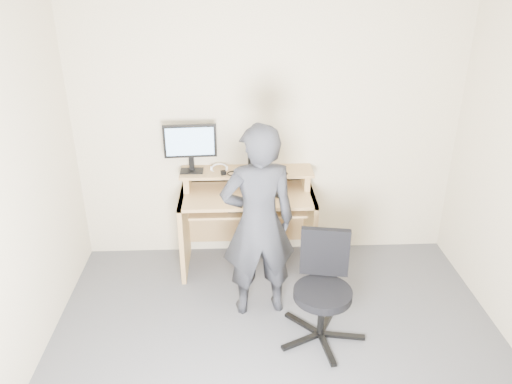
{
  "coord_description": "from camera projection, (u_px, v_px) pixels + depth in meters",
  "views": [
    {
      "loc": [
        -0.3,
        -2.57,
        2.65
      ],
      "look_at": [
        -0.14,
        1.05,
        0.95
      ],
      "focal_mm": 35.0,
      "sensor_mm": 36.0,
      "label": 1
    }
  ],
  "objects": [
    {
      "name": "desk",
      "position": [
        247.0,
        210.0,
        4.61
      ],
      "size": [
        1.2,
        0.6,
        0.91
      ],
      "color": "tan",
      "rests_on": "ground"
    },
    {
      "name": "headphones",
      "position": [
        219.0,
        169.0,
        4.53
      ],
      "size": [
        0.18,
        0.17,
        0.06
      ],
      "primitive_type": "torus",
      "rotation": [
        0.26,
        0.0,
        -0.13
      ],
      "color": "silver",
      "rests_on": "desk"
    },
    {
      "name": "keyboard",
      "position": [
        254.0,
        206.0,
        4.4
      ],
      "size": [
        0.46,
        0.19,
        0.03
      ],
      "primitive_type": "cube",
      "rotation": [
        0.0,
        0.0,
        0.01
      ],
      "color": "black",
      "rests_on": "desk"
    },
    {
      "name": "monitor",
      "position": [
        190.0,
        144.0,
        4.37
      ],
      "size": [
        0.47,
        0.13,
        0.44
      ],
      "rotation": [
        0.0,
        0.0,
        0.06
      ],
      "color": "black",
      "rests_on": "desk"
    },
    {
      "name": "charger",
      "position": [
        223.0,
        173.0,
        4.42
      ],
      "size": [
        0.05,
        0.05,
        0.03
      ],
      "primitive_type": "cube",
      "rotation": [
        0.0,
        0.0,
        0.26
      ],
      "color": "black",
      "rests_on": "desk"
    },
    {
      "name": "person",
      "position": [
        258.0,
        223.0,
        3.84
      ],
      "size": [
        0.63,
        0.46,
        1.61
      ],
      "primitive_type": "imported",
      "rotation": [
        0.0,
        0.0,
        3.28
      ],
      "color": "black",
      "rests_on": "ground"
    },
    {
      "name": "smartphone",
      "position": [
        282.0,
        172.0,
        4.48
      ],
      "size": [
        0.11,
        0.14,
        0.01
      ],
      "primitive_type": "cube",
      "rotation": [
        0.0,
        0.0,
        0.32
      ],
      "color": "black",
      "rests_on": "desk"
    },
    {
      "name": "external_drive",
      "position": [
        252.0,
        159.0,
        4.5
      ],
      "size": [
        0.08,
        0.13,
        0.2
      ],
      "primitive_type": "cube",
      "rotation": [
        0.0,
        0.0,
        0.04
      ],
      "color": "black",
      "rests_on": "desk"
    },
    {
      "name": "office_chair",
      "position": [
        323.0,
        284.0,
        3.71
      ],
      "size": [
        0.65,
        0.65,
        0.83
      ],
      "rotation": [
        0.0,
        0.0,
        -0.17
      ],
      "color": "black",
      "rests_on": "ground"
    },
    {
      "name": "back_wall",
      "position": [
        268.0,
        129.0,
        4.52
      ],
      "size": [
        3.5,
        0.02,
        2.5
      ],
      "primitive_type": "cube",
      "color": "beige",
      "rests_on": "ground"
    },
    {
      "name": "mouse",
      "position": [
        281.0,
        196.0,
        4.36
      ],
      "size": [
        0.1,
        0.07,
        0.04
      ],
      "primitive_type": "ellipsoid",
      "rotation": [
        0.0,
        0.0,
        -0.12
      ],
      "color": "black",
      "rests_on": "desk"
    },
    {
      "name": "ground",
      "position": [
        283.0,
        379.0,
        3.46
      ],
      "size": [
        3.5,
        3.5,
        0.0
      ],
      "primitive_type": "plane",
      "color": "#535358",
      "rests_on": "ground"
    },
    {
      "name": "travel_mug",
      "position": [
        255.0,
        161.0,
        4.5
      ],
      "size": [
        0.08,
        0.08,
        0.16
      ],
      "primitive_type": "cylinder",
      "rotation": [
        0.0,
        0.0,
        0.11
      ],
      "color": "silver",
      "rests_on": "desk"
    }
  ]
}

